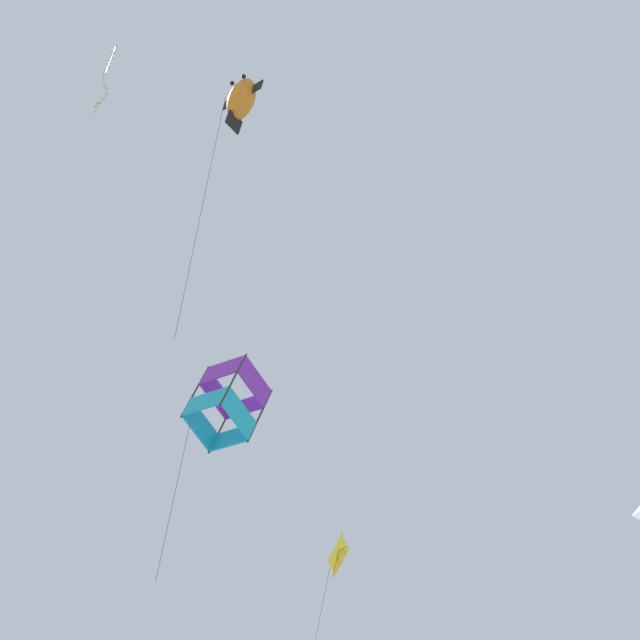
# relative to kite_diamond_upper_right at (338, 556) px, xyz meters

# --- Properties ---
(kite_diamond_upper_right) EXTENTS (1.19, 1.50, 5.94)m
(kite_diamond_upper_right) POSITION_rel_kite_diamond_upper_right_xyz_m (0.00, 0.00, 0.00)
(kite_diamond_upper_right) COLOR yellow
(kite_diamond_highest) EXTENTS (0.65, 1.28, 3.29)m
(kite_diamond_highest) POSITION_rel_kite_diamond_upper_right_xyz_m (-9.62, 0.89, 15.88)
(kite_diamond_highest) COLOR green
(kite_fish_low_drifter) EXTENTS (1.81, 1.75, 8.73)m
(kite_fish_low_drifter) POSITION_rel_kite_diamond_upper_right_xyz_m (-8.94, -6.04, 10.17)
(kite_fish_low_drifter) COLOR orange
(kite_box_mid_left) EXTENTS (2.82, 1.97, 5.96)m
(kite_box_mid_left) POSITION_rel_kite_diamond_upper_right_xyz_m (-7.98, -4.67, 1.40)
(kite_box_mid_left) COLOR purple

